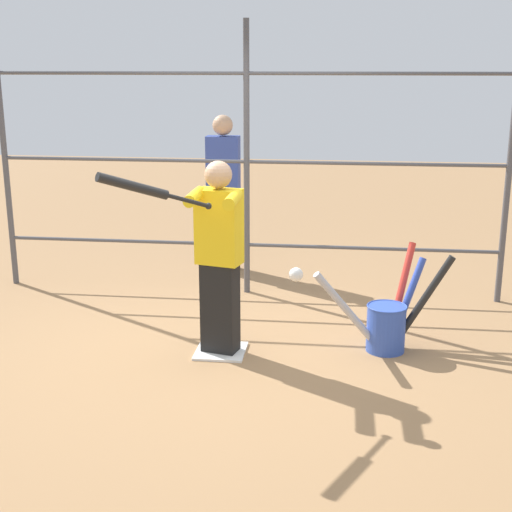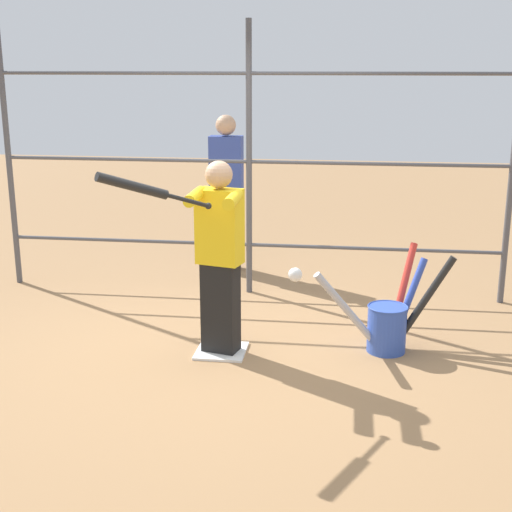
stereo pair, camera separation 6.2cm
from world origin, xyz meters
name	(u,v)px [view 1 (the left image)]	position (x,y,z in m)	size (l,w,h in m)	color
ground_plane	(221,352)	(0.00, 0.00, 0.00)	(24.00, 24.00, 0.00)	#9E754C
home_plate	(221,351)	(0.00, 0.00, 0.01)	(0.40, 0.40, 0.02)	white
fence_backstop	(247,162)	(0.00, -1.60, 1.34)	(5.05, 0.06, 2.68)	#4C4C51
batter	(219,253)	(0.00, 0.02, 0.84)	(0.39, 0.59, 1.56)	black
baseball_bat_swinging	(143,189)	(0.38, 0.74, 1.47)	(0.67, 0.58, 0.33)	black
softball_in_flight	(296,274)	(-0.65, 0.72, 0.90)	(0.10, 0.10, 0.10)	white
bat_bucket	(388,322)	(-1.35, -0.22, 0.24)	(1.13, 0.74, 0.82)	#3351B2
bystander_behind_fence	(223,191)	(0.37, -2.40, 0.90)	(0.36, 0.22, 1.74)	#3F3F47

